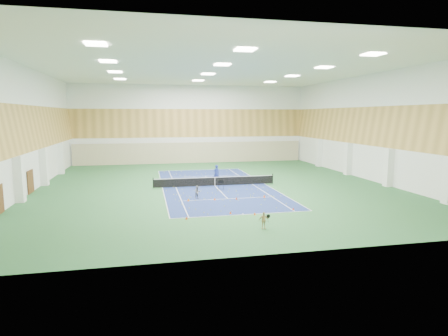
% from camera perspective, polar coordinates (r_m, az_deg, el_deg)
% --- Properties ---
extents(ground, '(40.00, 40.00, 0.00)m').
position_cam_1_polar(ground, '(39.55, -1.40, -2.73)').
color(ground, '#285E31').
rests_on(ground, ground).
extents(room_shell, '(36.00, 40.00, 12.00)m').
position_cam_1_polar(room_shell, '(38.88, -1.43, 6.00)').
color(room_shell, white).
rests_on(room_shell, ground).
extents(wood_cladding, '(36.00, 40.00, 8.00)m').
position_cam_1_polar(wood_cladding, '(38.86, -1.44, 8.94)').
color(wood_cladding, tan).
rests_on(wood_cladding, room_shell).
extents(ceiling_light_grid, '(21.40, 25.40, 0.06)m').
position_cam_1_polar(ceiling_light_grid, '(39.12, -1.46, 14.69)').
color(ceiling_light_grid, white).
rests_on(ceiling_light_grid, room_shell).
extents(court_surface, '(10.97, 23.77, 0.01)m').
position_cam_1_polar(court_surface, '(39.55, -1.40, -2.72)').
color(court_surface, navy).
rests_on(court_surface, ground).
extents(tennis_balls_scatter, '(10.57, 22.77, 0.07)m').
position_cam_1_polar(tennis_balls_scatter, '(39.54, -1.40, -2.66)').
color(tennis_balls_scatter, gold).
rests_on(tennis_balls_scatter, ground).
extents(tennis_net, '(12.80, 0.10, 1.10)m').
position_cam_1_polar(tennis_net, '(39.45, -1.40, -1.94)').
color(tennis_net, black).
rests_on(tennis_net, ground).
extents(back_curtain, '(35.40, 0.16, 3.20)m').
position_cam_1_polar(back_curtain, '(58.67, -4.90, 2.34)').
color(back_curtain, '#C6B793').
rests_on(back_curtain, ground).
extents(door_left_b, '(0.08, 1.80, 2.20)m').
position_cam_1_polar(door_left_b, '(40.24, -27.39, -1.85)').
color(door_left_b, '#593319').
rests_on(door_left_b, ground).
extents(coach, '(0.82, 0.67, 1.95)m').
position_cam_1_polar(coach, '(41.56, -1.19, -0.84)').
color(coach, navy).
rests_on(coach, ground).
extents(child_court, '(0.70, 0.62, 1.20)m').
position_cam_1_polar(child_court, '(33.34, -4.06, -3.71)').
color(child_court, gray).
rests_on(child_court, ground).
extents(child_apron, '(0.66, 0.28, 1.13)m').
position_cam_1_polar(child_apron, '(24.80, 6.05, -7.95)').
color(child_apron, tan).
rests_on(child_apron, ground).
extents(ball_cart, '(0.64, 0.64, 0.95)m').
position_cam_1_polar(ball_cart, '(37.67, -0.48, -2.53)').
color(ball_cart, black).
rests_on(ball_cart, ground).
extents(cone_svc_a, '(0.23, 0.23, 0.25)m').
position_cam_1_polar(cone_svc_a, '(32.62, -5.46, -4.85)').
color(cone_svc_a, orange).
rests_on(cone_svc_a, ground).
extents(cone_svc_b, '(0.21, 0.21, 0.23)m').
position_cam_1_polar(cone_svc_b, '(32.89, -1.42, -4.73)').
color(cone_svc_b, '#FA5B0D').
rests_on(cone_svc_b, ground).
extents(cone_svc_c, '(0.20, 0.20, 0.22)m').
position_cam_1_polar(cone_svc_c, '(33.12, 1.91, -4.65)').
color(cone_svc_c, '#EA480C').
rests_on(cone_svc_c, ground).
extents(cone_svc_d, '(0.23, 0.23, 0.25)m').
position_cam_1_polar(cone_svc_d, '(34.11, 6.17, -4.29)').
color(cone_svc_d, '#EC470C').
rests_on(cone_svc_d, ground).
extents(cone_base_a, '(0.20, 0.20, 0.22)m').
position_cam_1_polar(cone_base_a, '(27.10, -5.72, -7.55)').
color(cone_base_a, '#FF5C0D').
rests_on(cone_base_a, ground).
extents(cone_base_b, '(0.19, 0.19, 0.21)m').
position_cam_1_polar(cone_base_b, '(28.41, 0.99, -6.79)').
color(cone_base_b, '#FF540D').
rests_on(cone_base_b, ground).
extents(cone_base_c, '(0.19, 0.19, 0.21)m').
position_cam_1_polar(cone_base_c, '(28.17, 4.72, -6.95)').
color(cone_base_c, '#FF5A0D').
rests_on(cone_base_c, ground).
extents(cone_base_d, '(0.18, 0.18, 0.20)m').
position_cam_1_polar(cone_base_d, '(30.00, 10.51, -6.14)').
color(cone_base_d, '#DB3F0B').
rests_on(cone_base_d, ground).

